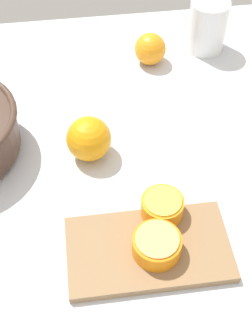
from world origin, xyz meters
The scene contains 7 objects.
ground_plane centered at (0.00, 0.00, -1.50)cm, with size 111.08×104.85×3.00cm, color silver.
second_glass centered at (24.64, 36.62, 4.89)cm, with size 8.42×8.42×11.31cm.
cutting_board centered at (3.38, -13.26, 0.74)cm, with size 25.02×13.87×1.49cm, color olive.
orange_half_0 centered at (6.53, -7.35, 3.20)cm, with size 6.80×6.80×3.48cm.
orange_half_1 centered at (4.41, -14.09, 3.21)cm, with size 7.42×7.42×3.51cm.
loose_orange_0 centered at (11.52, 33.21, 3.37)cm, with size 6.75×6.75×6.75cm, color orange.
loose_orange_2 centered at (-3.77, 8.07, 4.01)cm, with size 8.03×8.03×8.03cm, color orange.
Camera 1 is at (-4.92, -48.36, 63.66)cm, focal length 49.70 mm.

